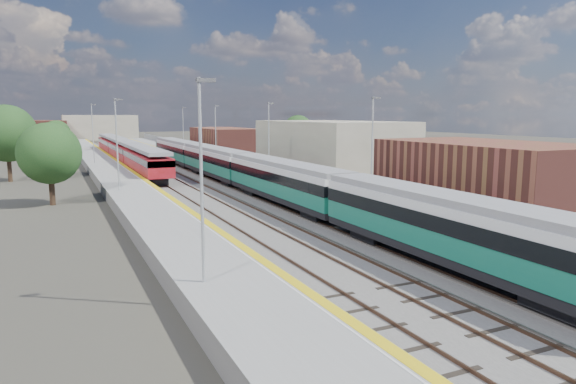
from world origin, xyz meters
TOP-DOWN VIEW (x-y plane):
  - ground at (0.00, 50.00)m, footprint 320.00×320.00m
  - ballast_bed at (-2.25, 52.50)m, footprint 10.50×155.00m
  - tracks at (-1.65, 54.18)m, footprint 8.96×160.00m
  - platform_right at (5.28, 52.49)m, footprint 4.70×155.00m
  - platform_left at (-9.05, 52.49)m, footprint 4.30×155.00m
  - buildings at (-18.12, 138.60)m, footprint 72.00×185.50m
  - green_train at (1.50, 35.87)m, footprint 2.69×75.07m
  - red_train at (-5.50, 67.48)m, footprint 2.71×55.00m
  - tree_a at (-15.27, 34.67)m, footprint 4.87×4.87m
  - tree_b at (-19.34, 52.39)m, footprint 6.10×6.10m
  - tree_c at (-14.18, 85.47)m, footprint 4.61×4.61m
  - tree_d at (24.41, 71.49)m, footprint 5.24×5.24m

SIDE VIEW (x-z plane):
  - ground at x=0.00m, z-range 0.00..0.00m
  - ballast_bed at x=-2.25m, z-range 0.00..0.06m
  - tracks at x=-1.65m, z-range 0.02..0.19m
  - platform_left at x=-9.05m, z-range -3.74..4.78m
  - platform_right at x=5.28m, z-range -3.72..4.80m
  - red_train at x=-5.50m, z-range 0.31..3.73m
  - green_train at x=1.50m, z-range 0.61..3.57m
  - tree_c at x=-14.18m, z-range 0.81..7.05m
  - tree_a at x=-15.27m, z-range 0.85..7.45m
  - tree_d at x=24.41m, z-range 0.92..8.03m
  - tree_b at x=-19.34m, z-range 1.07..9.34m
  - buildings at x=-18.12m, z-range -9.30..30.70m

